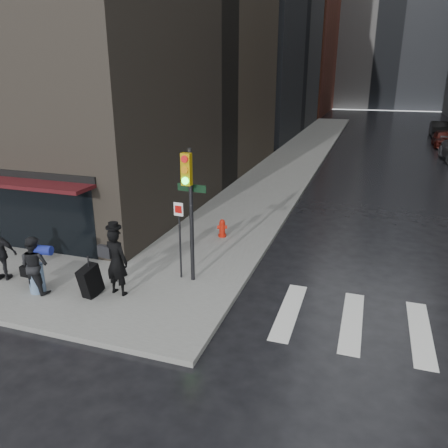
{
  "coord_description": "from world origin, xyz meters",
  "views": [
    {
      "loc": [
        5.09,
        -9.13,
        5.93
      ],
      "look_at": [
        0.83,
        3.54,
        1.3
      ],
      "focal_mm": 35.0,
      "sensor_mm": 36.0,
      "label": 1
    }
  ],
  "objects": [
    {
      "name": "ground",
      "position": [
        0.0,
        0.0,
        0.0
      ],
      "size": [
        140.0,
        140.0,
        0.0
      ],
      "primitive_type": "plane",
      "color": "black",
      "rests_on": "ground"
    },
    {
      "name": "sidewalk_left",
      "position": [
        0.0,
        27.0,
        0.07
      ],
      "size": [
        4.0,
        50.0,
        0.15
      ],
      "primitive_type": "cube",
      "color": "slate",
      "rests_on": "ground"
    },
    {
      "name": "bldg_left_far",
      "position": [
        -13.0,
        62.0,
        13.0
      ],
      "size": [
        22.0,
        20.0,
        26.0
      ],
      "primitive_type": "cube",
      "color": "#57251D",
      "rests_on": "ground"
    },
    {
      "name": "bldg_distant",
      "position": [
        6.0,
        78.0,
        16.0
      ],
      "size": [
        40.0,
        12.0,
        32.0
      ],
      "primitive_type": "cube",
      "color": "slate",
      "rests_on": "ground"
    },
    {
      "name": "man_overcoat",
      "position": [
        -1.25,
        0.12,
        1.04
      ],
      "size": [
        1.22,
        1.03,
        2.11
      ],
      "rotation": [
        0.0,
        0.0,
        3.01
      ],
      "color": "black",
      "rests_on": "ground"
    },
    {
      "name": "man_jeans",
      "position": [
        -3.31,
        -0.44,
        0.97
      ],
      "size": [
        1.17,
        0.65,
        1.64
      ],
      "rotation": [
        0.0,
        0.0,
        3.1
      ],
      "color": "black",
      "rests_on": "ground"
    },
    {
      "name": "man_greycoat",
      "position": [
        -4.8,
        -0.13,
        0.98
      ],
      "size": [
        1.05,
        0.65,
        1.67
      ],
      "rotation": [
        0.0,
        0.0,
        3.41
      ],
      "color": "black",
      "rests_on": "ground"
    },
    {
      "name": "traffic_light",
      "position": [
        0.46,
        1.55,
        2.66
      ],
      "size": [
        0.97,
        0.47,
        3.89
      ],
      "rotation": [
        0.0,
        0.0,
        -0.07
      ],
      "color": "black",
      "rests_on": "ground"
    },
    {
      "name": "fire_hydrant",
      "position": [
        0.16,
        5.32,
        0.45
      ],
      "size": [
        0.39,
        0.3,
        0.67
      ],
      "rotation": [
        0.0,
        0.0,
        0.34
      ],
      "color": "#B51A0B",
      "rests_on": "ground"
    },
    {
      "name": "parked_car_4",
      "position": [
        10.84,
        31.97,
        0.69
      ],
      "size": [
        1.73,
        4.11,
        1.39
      ],
      "primitive_type": "imported",
      "rotation": [
        0.0,
        0.0,
        -0.02
      ],
      "color": "#3C100C",
      "rests_on": "ground"
    },
    {
      "name": "parked_car_5",
      "position": [
        11.27,
        38.67,
        0.74
      ],
      "size": [
        1.68,
        4.54,
        1.48
      ],
      "primitive_type": "imported",
      "rotation": [
        0.0,
        0.0,
        -0.02
      ],
      "color": "black",
      "rests_on": "ground"
    }
  ]
}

